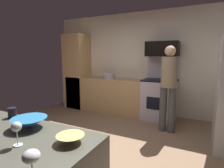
% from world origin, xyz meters
% --- Properties ---
extents(ground_plane, '(5.20, 4.80, 0.02)m').
position_xyz_m(ground_plane, '(0.00, 0.00, -0.01)').
color(ground_plane, '#85684E').
extents(wall_back, '(5.20, 0.12, 2.60)m').
position_xyz_m(wall_back, '(0.00, 2.34, 1.30)').
color(wall_back, beige).
rests_on(wall_back, ground).
extents(lower_cabinet_run, '(2.40, 0.60, 0.90)m').
position_xyz_m(lower_cabinet_run, '(-0.90, 1.98, 0.45)').
color(lower_cabinet_run, tan).
rests_on(lower_cabinet_run, ground).
extents(cabinet_column, '(0.60, 0.60, 2.10)m').
position_xyz_m(cabinet_column, '(-1.90, 1.98, 1.05)').
color(cabinet_column, tan).
rests_on(cabinet_column, ground).
extents(oven_range, '(0.76, 0.65, 1.49)m').
position_xyz_m(oven_range, '(0.52, 1.97, 0.51)').
color(oven_range, '#C1B0C3').
rests_on(oven_range, ground).
extents(microwave, '(0.74, 0.38, 0.34)m').
position_xyz_m(microwave, '(0.52, 2.06, 1.66)').
color(microwave, black).
rests_on(microwave, oven_range).
extents(person_cook, '(0.31, 0.30, 1.69)m').
position_xyz_m(person_cook, '(0.82, 1.29, 0.95)').
color(person_cook, '#4A4A4A').
rests_on(person_cook, ground).
extents(mixing_bowl_large, '(0.29, 0.29, 0.09)m').
position_xyz_m(mixing_bowl_large, '(0.11, -1.28, 0.94)').
color(mixing_bowl_large, teal).
rests_on(mixing_bowl_large, counter_island).
extents(mixing_bowl_small, '(0.20, 0.20, 0.06)m').
position_xyz_m(mixing_bowl_small, '(0.59, -1.33, 0.93)').
color(mixing_bowl_small, '#EEC269').
rests_on(mixing_bowl_small, counter_island).
extents(wine_glass_mid, '(0.07, 0.07, 0.17)m').
position_xyz_m(wine_glass_mid, '(0.30, -1.53, 1.02)').
color(wine_glass_mid, silver).
rests_on(wine_glass_mid, counter_island).
extents(wine_glass_extra, '(0.08, 0.08, 0.17)m').
position_xyz_m(wine_glass_extra, '(0.69, -1.73, 1.03)').
color(wine_glass_extra, silver).
rests_on(wine_glass_extra, counter_island).
extents(mug_coffee, '(0.08, 0.08, 0.10)m').
position_xyz_m(mug_coffee, '(-0.26, -1.18, 0.95)').
color(mug_coffee, black).
rests_on(mug_coffee, counter_island).
extents(stock_pot, '(0.29, 0.29, 0.14)m').
position_xyz_m(stock_pot, '(-0.86, 1.98, 0.97)').
color(stock_pot, '#BBB0C7').
rests_on(stock_pot, lower_cabinet_run).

